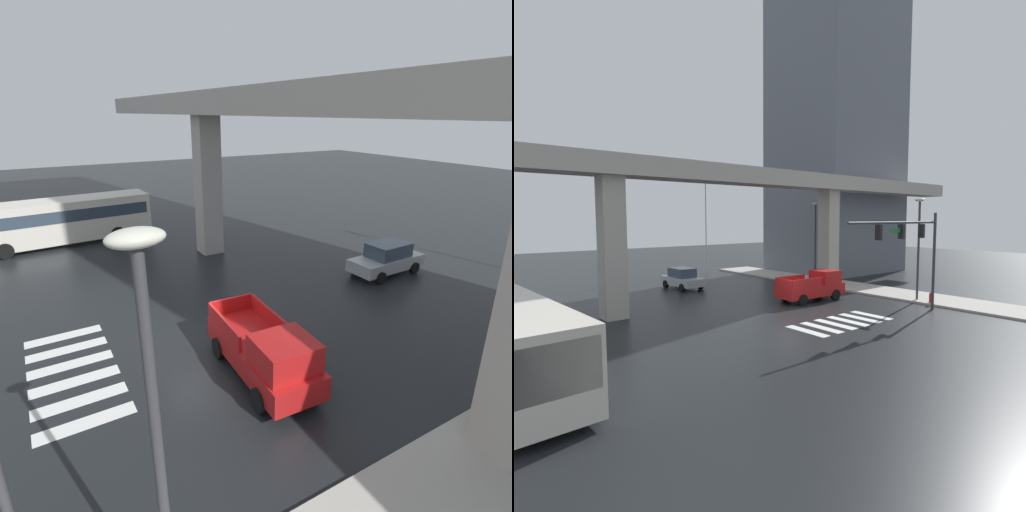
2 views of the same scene
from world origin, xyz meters
The scene contains 7 objects.
ground_plane centered at (0.00, 0.00, 0.00)m, with size 120.00×120.00×0.00m, color black.
crosswalk_stripes centered at (0.00, -4.52, 0.01)m, with size 6.05×2.80×0.01m.
elevated_overpass centered at (0.00, 4.81, 8.13)m, with size 53.29×2.37×9.46m.
pickup_truck centered at (3.57, 1.04, 0.99)m, with size 5.19×2.28×2.08m.
city_bus centered at (-15.76, -2.78, 1.72)m, with size 3.25×10.93×2.99m.
sedan_silver centered at (-1.09, 11.66, 0.85)m, with size 2.07×4.36×1.72m.
street_lamp_near_corner centered at (8.84, -3.98, 4.56)m, with size 0.44×0.70×7.24m.
Camera 1 is at (13.26, -4.99, 8.46)m, focal length 28.41 mm.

